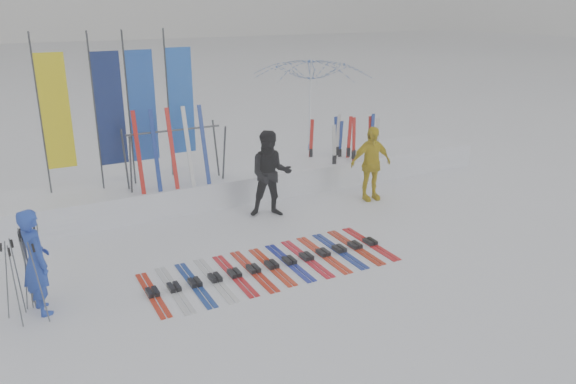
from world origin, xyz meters
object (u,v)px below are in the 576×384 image
person_blue (36,262)px  ski_row (272,265)px  person_black (271,174)px  tent_canopy (311,109)px  person_yellow (371,164)px  ski_rack (175,149)px

person_blue → ski_row: bearing=-107.0°
person_black → tent_canopy: 4.40m
tent_canopy → ski_row: size_ratio=0.77×
person_yellow → ski_rack: (-4.10, 1.33, 0.53)m
tent_canopy → ski_rack: 4.96m
ski_row → ski_rack: bearing=99.7°
ski_row → person_yellow: bearing=30.5°
person_yellow → person_black: bearing=-176.5°
person_black → ski_row: 2.60m
person_black → ski_row: bearing=-93.8°
ski_row → ski_rack: (-0.58, 3.41, 1.35)m
ski_rack → ski_row: bearing=-80.3°
person_blue → ski_rack: size_ratio=0.79×
person_black → person_yellow: bearing=19.0°
person_yellow → person_blue: bearing=-159.6°
person_blue → person_black: (4.69, 1.91, 0.12)m
person_blue → tent_canopy: bearing=-67.9°
ski_rack → person_yellow: bearing=-18.0°
tent_canopy → ski_row: bearing=-125.5°
person_blue → ski_rack: bearing=-56.8°
tent_canopy → person_blue: bearing=-145.4°
person_black → ski_row: person_black is taller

